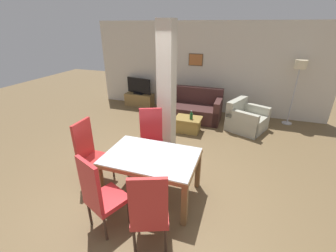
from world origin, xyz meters
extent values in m
plane|color=brown|center=(0.00, 0.00, 0.00)|extent=(18.00, 18.00, 0.00)
cube|color=beige|center=(0.00, 4.31, 1.35)|extent=(7.20, 0.06, 2.70)
cube|color=brown|center=(-0.29, 4.26, 1.60)|extent=(0.44, 0.02, 0.36)
cube|color=#B26633|center=(-0.29, 4.25, 1.60)|extent=(0.40, 0.01, 0.32)
cube|color=beige|center=(-0.26, 1.47, 1.35)|extent=(0.30, 0.37, 2.70)
cube|color=brown|center=(0.00, -0.46, 0.71)|extent=(1.44, 0.06, 0.06)
cube|color=brown|center=(0.00, 0.46, 0.71)|extent=(1.44, 0.06, 0.06)
cube|color=brown|center=(-0.69, 0.00, 0.71)|extent=(0.06, 0.86, 0.06)
cube|color=brown|center=(0.69, 0.00, 0.71)|extent=(0.06, 0.86, 0.06)
cube|color=silver|center=(0.00, 0.00, 0.74)|extent=(1.42, 0.96, 0.01)
cube|color=brown|center=(-0.67, -0.44, 0.34)|extent=(0.08, 0.08, 0.68)
cube|color=brown|center=(0.67, -0.44, 0.34)|extent=(0.08, 0.08, 0.68)
cube|color=brown|center=(-0.67, 0.44, 0.34)|extent=(0.08, 0.08, 0.68)
cube|color=brown|center=(0.67, 0.44, 0.34)|extent=(0.08, 0.08, 0.68)
cube|color=red|center=(-0.32, 0.77, 0.44)|extent=(0.60, 0.60, 0.07)
cube|color=red|center=(-0.40, 0.96, 0.81)|extent=(0.42, 0.22, 0.67)
cylinder|color=#402B21|center=(-0.07, 0.67, 0.20)|extent=(0.04, 0.04, 0.40)
cylinder|color=#402B21|center=(-0.43, 0.52, 0.20)|extent=(0.04, 0.04, 0.40)
cylinder|color=#402B21|center=(-0.22, 1.02, 0.20)|extent=(0.04, 0.04, 0.40)
cylinder|color=#402B21|center=(-0.57, 0.87, 0.20)|extent=(0.04, 0.04, 0.40)
cube|color=red|center=(-0.32, -0.77, 0.44)|extent=(0.60, 0.60, 0.07)
cube|color=red|center=(-0.40, -0.96, 0.81)|extent=(0.42, 0.22, 0.67)
cylinder|color=#402B21|center=(-0.43, -0.52, 0.20)|extent=(0.04, 0.04, 0.40)
cylinder|color=#402B21|center=(-0.07, -0.67, 0.20)|extent=(0.04, 0.04, 0.40)
cylinder|color=#402B21|center=(-0.57, -0.87, 0.20)|extent=(0.04, 0.04, 0.40)
cylinder|color=#402B21|center=(-0.22, -1.02, 0.20)|extent=(0.04, 0.04, 0.40)
cube|color=red|center=(0.32, -0.82, 0.44)|extent=(0.60, 0.60, 0.07)
cube|color=red|center=(0.40, -1.01, 0.81)|extent=(0.42, 0.21, 0.67)
cylinder|color=#402B21|center=(0.08, -0.71, 0.20)|extent=(0.04, 0.04, 0.40)
cylinder|color=#402B21|center=(0.43, -0.57, 0.20)|extent=(0.04, 0.04, 0.40)
cylinder|color=#402B21|center=(0.22, -1.07, 0.20)|extent=(0.04, 0.04, 0.40)
cylinder|color=#402B21|center=(0.57, -0.93, 0.20)|extent=(0.04, 0.04, 0.40)
cube|color=red|center=(-1.04, 0.00, 0.44)|extent=(0.46, 0.46, 0.07)
cube|color=red|center=(-1.25, 0.00, 0.81)|extent=(0.05, 0.44, 0.67)
cylinder|color=#402B21|center=(-0.85, 0.19, 0.20)|extent=(0.04, 0.04, 0.40)
cylinder|color=#402B21|center=(-0.85, -0.19, 0.20)|extent=(0.04, 0.04, 0.40)
cylinder|color=#402B21|center=(-1.23, 0.19, 0.20)|extent=(0.04, 0.04, 0.40)
cylinder|color=#402B21|center=(-1.23, -0.19, 0.20)|extent=(0.04, 0.04, 0.40)
cube|color=#442624|center=(-0.17, 3.39, 0.21)|extent=(1.71, 0.87, 0.42)
cube|color=#442624|center=(-0.17, 3.74, 0.66)|extent=(1.71, 0.18, 0.48)
cube|color=#442624|center=(0.61, 3.39, 0.34)|extent=(0.16, 0.87, 0.68)
cube|color=#442624|center=(-0.95, 3.39, 0.34)|extent=(0.16, 0.87, 0.68)
cube|color=#B4B3A0|center=(1.42, 3.14, 0.20)|extent=(1.13, 1.15, 0.40)
cube|color=#B4B3A0|center=(1.11, 3.28, 0.59)|extent=(0.52, 0.88, 0.39)
cube|color=#B4B3A0|center=(1.57, 3.48, 0.31)|extent=(0.84, 0.47, 0.61)
cube|color=#B4B3A0|center=(1.27, 2.80, 0.31)|extent=(0.84, 0.47, 0.61)
cube|color=olive|center=(-0.04, 2.54, 0.36)|extent=(0.68, 0.50, 0.04)
cube|color=olive|center=(-0.04, 2.54, 0.17)|extent=(0.60, 0.42, 0.34)
cylinder|color=#194C23|center=(0.05, 2.49, 0.46)|extent=(0.08, 0.08, 0.16)
cylinder|color=#194C23|center=(0.05, 2.49, 0.56)|extent=(0.03, 0.03, 0.06)
cylinder|color=#B7B7BC|center=(0.05, 2.49, 0.60)|extent=(0.04, 0.04, 0.01)
cube|color=olive|center=(-2.16, 4.03, 0.21)|extent=(0.97, 0.40, 0.41)
cube|color=black|center=(-2.16, 4.03, 0.43)|extent=(0.41, 0.27, 0.03)
cube|color=black|center=(-2.16, 4.03, 0.70)|extent=(0.92, 0.25, 0.51)
cylinder|color=#B7B7BC|center=(2.52, 3.96, 0.01)|extent=(0.27, 0.27, 0.02)
cylinder|color=#B7B7BC|center=(2.52, 3.96, 0.79)|extent=(0.04, 0.04, 1.53)
cylinder|color=beige|center=(2.52, 3.96, 1.66)|extent=(0.30, 0.30, 0.22)
camera|label=1|loc=(1.22, -2.72, 2.60)|focal=24.00mm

